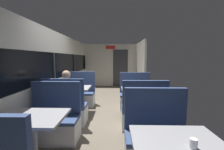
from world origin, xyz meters
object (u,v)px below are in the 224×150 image
at_px(bench_near_window_facing_entry, 54,123).
at_px(bench_mid_window_facing_entry, 80,95).
at_px(bench_rear_aisle_facing_end, 143,114).
at_px(bench_rear_aisle_facing_entry, 135,97).
at_px(dining_table_near_window, 33,123).
at_px(bench_front_aisle_facing_entry, 157,141).
at_px(dining_table_rear_aisle, 139,93).
at_px(seated_passenger, 67,101).
at_px(dining_table_mid_window, 74,91).
at_px(bench_mid_window_facing_end, 66,110).
at_px(coffee_cup_primary, 194,144).

relative_size(bench_near_window_facing_entry, bench_mid_window_facing_entry, 1.00).
xyz_separation_m(bench_rear_aisle_facing_end, bench_rear_aisle_facing_entry, (0.00, 1.40, 0.00)).
xyz_separation_m(dining_table_near_window, bench_rear_aisle_facing_end, (1.79, 1.20, -0.31)).
bearing_deg(bench_rear_aisle_facing_entry, bench_front_aisle_facing_entry, -90.00).
relative_size(bench_mid_window_facing_entry, dining_table_rear_aisle, 1.22).
distance_m(dining_table_near_window, bench_front_aisle_facing_entry, 1.82).
bearing_deg(dining_table_rear_aisle, seated_passenger, -166.58).
xyz_separation_m(dining_table_mid_window, bench_mid_window_facing_end, (0.00, -0.70, -0.31)).
bearing_deg(dining_table_near_window, bench_front_aisle_facing_entry, 3.18).
bearing_deg(dining_table_mid_window, seated_passenger, -90.00).
bearing_deg(bench_rear_aisle_facing_entry, dining_table_mid_window, -164.41).
distance_m(bench_mid_window_facing_entry, bench_front_aisle_facing_entry, 3.24).
height_order(bench_mid_window_facing_end, bench_rear_aisle_facing_entry, same).
bearing_deg(dining_table_mid_window, coffee_cup_primary, -56.22).
bearing_deg(dining_table_mid_window, bench_rear_aisle_facing_end, -26.68).
xyz_separation_m(bench_mid_window_facing_entry, bench_front_aisle_facing_entry, (1.79, -2.70, 0.00)).
relative_size(bench_mid_window_facing_entry, seated_passenger, 0.87).
relative_size(dining_table_near_window, bench_rear_aisle_facing_end, 0.82).
xyz_separation_m(bench_near_window_facing_entry, bench_rear_aisle_facing_entry, (1.79, 1.90, 0.00)).
bearing_deg(dining_table_near_window, coffee_cup_primary, -20.76).
relative_size(bench_near_window_facing_entry, bench_front_aisle_facing_entry, 1.00).
xyz_separation_m(bench_mid_window_facing_entry, seated_passenger, (0.00, -1.33, 0.21)).
relative_size(dining_table_near_window, seated_passenger, 0.71).
height_order(bench_mid_window_facing_end, coffee_cup_primary, bench_mid_window_facing_end).
height_order(bench_rear_aisle_facing_end, seated_passenger, seated_passenger).
height_order(bench_near_window_facing_entry, bench_mid_window_facing_end, same).
relative_size(bench_mid_window_facing_end, bench_front_aisle_facing_entry, 1.00).
xyz_separation_m(dining_table_mid_window, dining_table_rear_aisle, (1.79, -0.20, 0.00)).
height_order(bench_rear_aisle_facing_end, coffee_cup_primary, bench_rear_aisle_facing_end).
bearing_deg(bench_mid_window_facing_entry, seated_passenger, -90.00).
height_order(dining_table_mid_window, seated_passenger, seated_passenger).
bearing_deg(bench_rear_aisle_facing_entry, bench_mid_window_facing_entry, 173.62).
bearing_deg(seated_passenger, dining_table_rear_aisle, 13.42).
bearing_deg(bench_rear_aisle_facing_end, bench_mid_window_facing_end, 173.62).
xyz_separation_m(bench_front_aisle_facing_entry, dining_table_rear_aisle, (0.00, 1.80, 0.31)).
bearing_deg(bench_near_window_facing_entry, seated_passenger, 90.00).
xyz_separation_m(bench_mid_window_facing_end, bench_front_aisle_facing_entry, (1.79, -1.30, 0.00)).
bearing_deg(bench_rear_aisle_facing_end, dining_table_mid_window, 153.32).
bearing_deg(bench_mid_window_facing_entry, coffee_cup_primary, -61.83).
distance_m(bench_near_window_facing_entry, coffee_cup_primary, 2.40).
bearing_deg(bench_front_aisle_facing_entry, bench_mid_window_facing_end, 144.02).
bearing_deg(bench_near_window_facing_entry, dining_table_rear_aisle, 33.82).
height_order(dining_table_near_window, bench_front_aisle_facing_entry, bench_front_aisle_facing_entry).
relative_size(dining_table_near_window, bench_rear_aisle_facing_entry, 0.82).
distance_m(dining_table_mid_window, bench_front_aisle_facing_entry, 2.70).
bearing_deg(bench_front_aisle_facing_entry, bench_mid_window_facing_entry, 123.56).
distance_m(bench_front_aisle_facing_entry, bench_rear_aisle_facing_entry, 2.50).
bearing_deg(dining_table_rear_aisle, dining_table_near_window, -133.32).
distance_m(bench_near_window_facing_entry, bench_rear_aisle_facing_entry, 2.61).
bearing_deg(dining_table_near_window, dining_table_mid_window, 90.00).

